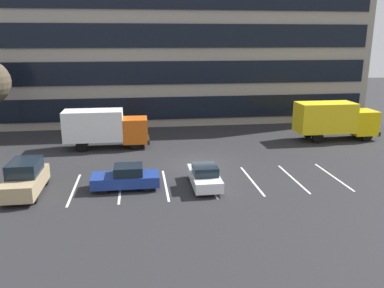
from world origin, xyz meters
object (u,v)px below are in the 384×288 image
box_truck_orange (104,127)px  box_truck_yellow_all (335,119)px  sedan_white (204,176)px  sedan_navy (126,178)px  suv_tan (25,178)px

box_truck_orange → box_truck_yellow_all: bearing=0.1°
sedan_white → box_truck_orange: bearing=124.2°
box_truck_orange → sedan_white: size_ratio=1.76×
sedan_navy → sedan_white: size_ratio=1.03×
suv_tan → box_truck_yellow_all: bearing=21.8°
box_truck_orange → sedan_white: (6.76, -9.95, -1.15)m
box_truck_orange → sedan_navy: 9.88m
box_truck_orange → suv_tan: size_ratio=1.58×
box_truck_yellow_all → sedan_white: box_truck_yellow_all is taller
box_truck_orange → suv_tan: 10.45m
suv_tan → sedan_white: suv_tan is taller
sedan_white → suv_tan: bearing=178.5°
sedan_white → sedan_navy: bearing=176.0°
suv_tan → sedan_white: (10.64, -0.28, -0.29)m
sedan_navy → box_truck_orange: bearing=101.5°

